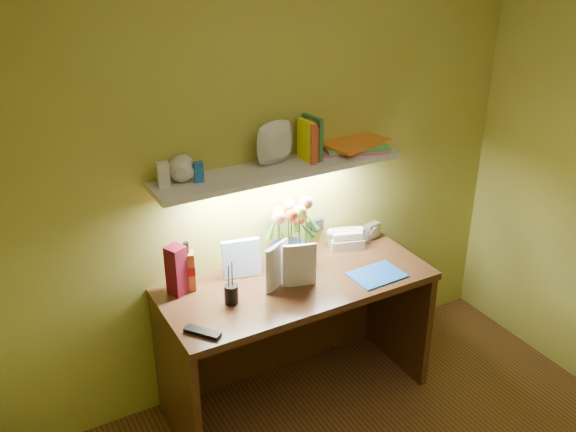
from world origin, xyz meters
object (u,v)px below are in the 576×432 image
(desk, at_px, (297,341))
(desk_clock, at_px, (372,231))
(flower_bouquet, at_px, (290,233))
(telephone, at_px, (346,237))
(whisky_bottle, at_px, (187,266))

(desk, distance_m, desk_clock, 0.77)
(desk_clock, bearing_deg, flower_bouquet, 170.69)
(telephone, bearing_deg, desk_clock, 20.05)
(desk, distance_m, flower_bouquet, 0.59)
(desk, bearing_deg, whisky_bottle, 158.66)
(telephone, distance_m, desk_clock, 0.19)
(desk, bearing_deg, flower_bouquet, 72.27)
(telephone, xyz_separation_m, whisky_bottle, (-0.94, 0.00, 0.07))
(desk, height_order, desk_clock, desk_clock)
(whisky_bottle, bearing_deg, telephone, -0.11)
(desk, bearing_deg, desk_clock, 18.25)
(desk, relative_size, whisky_bottle, 5.36)
(flower_bouquet, distance_m, desk_clock, 0.58)
(desk, relative_size, desk_clock, 15.42)
(flower_bouquet, relative_size, whisky_bottle, 1.40)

